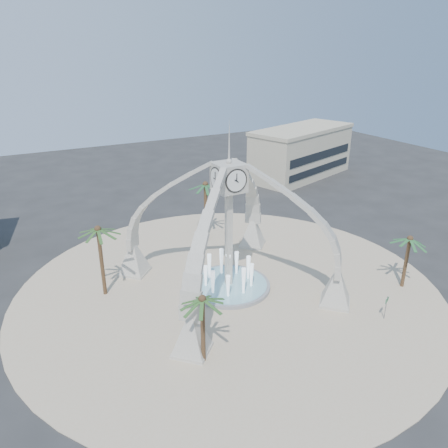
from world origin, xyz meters
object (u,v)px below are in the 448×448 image
fountain (229,285)px  palm_west (98,230)px  clock_tower (229,225)px  palm_east (410,239)px  street_sign (386,303)px  palm_north (205,185)px  palm_south (202,300)px

fountain → palm_west: size_ratio=1.08×
palm_west → clock_tower: bearing=-22.3°
fountain → palm_west: bearing=157.7°
fountain → palm_east: (14.90, -7.81, 4.73)m
clock_tower → street_sign: (9.16, -10.91, -4.90)m
street_sign → palm_north: bearing=80.8°
street_sign → palm_south: bearing=147.5°
palm_east → palm_north: bearing=120.5°
palm_south → street_sign: palm_south is taller
street_sign → fountain: bearing=106.5°
palm_south → palm_east: bearing=1.5°
fountain → palm_south: bearing=-128.8°
palm_south → street_sign: 16.52m
palm_east → street_sign: bearing=-151.6°
fountain → palm_east: palm_east is taller
palm_north → palm_south: bearing=-116.6°
palm_north → clock_tower: bearing=-106.0°
palm_west → palm_north: (14.16, 7.34, 0.07)m
palm_north → palm_south: size_ratio=1.25×
palm_east → palm_north: (-11.53, 19.57, 1.60)m
fountain → palm_south: palm_south is taller
palm_west → fountain: bearing=-22.3°
fountain → palm_north: (3.37, 11.76, 6.33)m
palm_north → palm_west: bearing=-152.6°
clock_tower → palm_south: size_ratio=2.98×
fountain → street_sign: size_ratio=3.60×
palm_east → palm_west: palm_west is taller
fountain → palm_south: (-6.74, -8.40, 4.98)m
street_sign → clock_tower: bearing=106.5°
palm_north → palm_south: palm_north is taller
fountain → street_sign: fountain is taller
clock_tower → palm_west: bearing=157.7°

